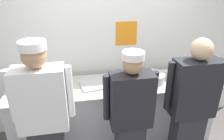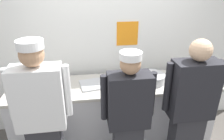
{
  "view_description": "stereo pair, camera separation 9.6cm",
  "coord_description": "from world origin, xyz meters",
  "px_view_note": "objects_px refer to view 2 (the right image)",
  "views": [
    {
      "loc": [
        -0.48,
        -2.09,
        2.25
      ],
      "look_at": [
        -0.03,
        0.41,
        1.11
      ],
      "focal_mm": 33.71,
      "sensor_mm": 36.0,
      "label": 1
    },
    {
      "loc": [
        -0.38,
        -2.1,
        2.25
      ],
      "look_at": [
        -0.03,
        0.41,
        1.11
      ],
      "focal_mm": 33.71,
      "sensor_mm": 36.0,
      "label": 2
    }
  ],
  "objects_px": {
    "chef_center": "(128,117)",
    "deli_cup": "(189,73)",
    "mixing_bowl_steel": "(151,78)",
    "ramekin_green_sauce": "(168,73)",
    "chef_far_right": "(190,109)",
    "ramekin_orange_sauce": "(125,81)",
    "plate_stack_front": "(33,84)",
    "ramekin_red_sauce": "(62,88)",
    "sheet_tray": "(99,84)",
    "squeeze_bottle_primary": "(196,76)",
    "chef_near_left": "(42,117)",
    "plate_stack_rear": "(177,79)"
  },
  "relations": [
    {
      "from": "sheet_tray",
      "to": "ramekin_orange_sauce",
      "type": "bearing_deg",
      "value": 2.8
    },
    {
      "from": "chef_center",
      "to": "ramekin_red_sauce",
      "type": "relative_size",
      "value": 16.37
    },
    {
      "from": "chef_near_left",
      "to": "plate_stack_rear",
      "type": "relative_size",
      "value": 8.5
    },
    {
      "from": "chef_center",
      "to": "plate_stack_rear",
      "type": "distance_m",
      "value": 1.05
    },
    {
      "from": "chef_far_right",
      "to": "ramekin_orange_sauce",
      "type": "height_order",
      "value": "chef_far_right"
    },
    {
      "from": "chef_near_left",
      "to": "ramekin_green_sauce",
      "type": "bearing_deg",
      "value": 25.96
    },
    {
      "from": "chef_near_left",
      "to": "sheet_tray",
      "type": "relative_size",
      "value": 3.59
    },
    {
      "from": "plate_stack_front",
      "to": "deli_cup",
      "type": "height_order",
      "value": "deli_cup"
    },
    {
      "from": "chef_far_right",
      "to": "deli_cup",
      "type": "bearing_deg",
      "value": 64.86
    },
    {
      "from": "ramekin_orange_sauce",
      "to": "deli_cup",
      "type": "bearing_deg",
      "value": 2.3
    },
    {
      "from": "chef_far_right",
      "to": "ramekin_green_sauce",
      "type": "distance_m",
      "value": 0.86
    },
    {
      "from": "plate_stack_front",
      "to": "mixing_bowl_steel",
      "type": "bearing_deg",
      "value": -3.96
    },
    {
      "from": "chef_near_left",
      "to": "squeeze_bottle_primary",
      "type": "distance_m",
      "value": 2.02
    },
    {
      "from": "plate_stack_rear",
      "to": "ramekin_orange_sauce",
      "type": "bearing_deg",
      "value": 176.87
    },
    {
      "from": "chef_near_left",
      "to": "plate_stack_rear",
      "type": "distance_m",
      "value": 1.82
    },
    {
      "from": "mixing_bowl_steel",
      "to": "ramekin_red_sauce",
      "type": "xyz_separation_m",
      "value": [
        -1.19,
        -0.03,
        -0.03
      ]
    },
    {
      "from": "ramekin_red_sauce",
      "to": "ramekin_orange_sauce",
      "type": "bearing_deg",
      "value": 5.68
    },
    {
      "from": "ramekin_orange_sauce",
      "to": "ramekin_green_sauce",
      "type": "height_order",
      "value": "ramekin_orange_sauce"
    },
    {
      "from": "chef_center",
      "to": "ramekin_green_sauce",
      "type": "relative_size",
      "value": 18.4
    },
    {
      "from": "mixing_bowl_steel",
      "to": "ramekin_green_sauce",
      "type": "height_order",
      "value": "mixing_bowl_steel"
    },
    {
      "from": "chef_near_left",
      "to": "deli_cup",
      "type": "distance_m",
      "value": 2.06
    },
    {
      "from": "ramekin_red_sauce",
      "to": "deli_cup",
      "type": "xyz_separation_m",
      "value": [
        1.77,
        0.12,
        0.03
      ]
    },
    {
      "from": "mixing_bowl_steel",
      "to": "deli_cup",
      "type": "distance_m",
      "value": 0.59
    },
    {
      "from": "chef_center",
      "to": "deli_cup",
      "type": "distance_m",
      "value": 1.27
    },
    {
      "from": "mixing_bowl_steel",
      "to": "squeeze_bottle_primary",
      "type": "relative_size",
      "value": 1.94
    },
    {
      "from": "plate_stack_front",
      "to": "plate_stack_rear",
      "type": "xyz_separation_m",
      "value": [
        1.94,
        -0.1,
        -0.01
      ]
    },
    {
      "from": "plate_stack_front",
      "to": "ramekin_green_sauce",
      "type": "xyz_separation_m",
      "value": [
        1.88,
        0.09,
        -0.02
      ]
    },
    {
      "from": "ramekin_orange_sauce",
      "to": "ramekin_green_sauce",
      "type": "distance_m",
      "value": 0.69
    },
    {
      "from": "ramekin_green_sauce",
      "to": "plate_stack_rear",
      "type": "bearing_deg",
      "value": -74.85
    },
    {
      "from": "plate_stack_front",
      "to": "sheet_tray",
      "type": "xyz_separation_m",
      "value": [
        0.85,
        -0.08,
        -0.02
      ]
    },
    {
      "from": "plate_stack_front",
      "to": "sheet_tray",
      "type": "relative_size",
      "value": 0.39
    },
    {
      "from": "ramekin_green_sauce",
      "to": "mixing_bowl_steel",
      "type": "bearing_deg",
      "value": -147.6
    },
    {
      "from": "squeeze_bottle_primary",
      "to": "ramekin_red_sauce",
      "type": "xyz_separation_m",
      "value": [
        -1.79,
        0.05,
        -0.06
      ]
    },
    {
      "from": "plate_stack_front",
      "to": "deli_cup",
      "type": "distance_m",
      "value": 2.15
    },
    {
      "from": "squeeze_bottle_primary",
      "to": "ramekin_orange_sauce",
      "type": "distance_m",
      "value": 0.97
    },
    {
      "from": "chef_far_right",
      "to": "deli_cup",
      "type": "height_order",
      "value": "chef_far_right"
    },
    {
      "from": "plate_stack_front",
      "to": "ramekin_orange_sauce",
      "type": "xyz_separation_m",
      "value": [
        1.21,
        -0.06,
        -0.01
      ]
    },
    {
      "from": "ramekin_green_sauce",
      "to": "deli_cup",
      "type": "xyz_separation_m",
      "value": [
        0.27,
        -0.11,
        0.03
      ]
    },
    {
      "from": "plate_stack_rear",
      "to": "mixing_bowl_steel",
      "type": "distance_m",
      "value": 0.37
    },
    {
      "from": "plate_stack_rear",
      "to": "ramekin_orange_sauce",
      "type": "xyz_separation_m",
      "value": [
        -0.73,
        0.04,
        -0.0
      ]
    },
    {
      "from": "ramekin_red_sauce",
      "to": "chef_near_left",
      "type": "bearing_deg",
      "value": -105.67
    },
    {
      "from": "deli_cup",
      "to": "ramekin_red_sauce",
      "type": "bearing_deg",
      "value": -176.12
    },
    {
      "from": "squeeze_bottle_primary",
      "to": "deli_cup",
      "type": "relative_size",
      "value": 1.75
    },
    {
      "from": "plate_stack_rear",
      "to": "mixing_bowl_steel",
      "type": "height_order",
      "value": "mixing_bowl_steel"
    },
    {
      "from": "mixing_bowl_steel",
      "to": "deli_cup",
      "type": "height_order",
      "value": "mixing_bowl_steel"
    },
    {
      "from": "ramekin_orange_sauce",
      "to": "ramekin_red_sauce",
      "type": "bearing_deg",
      "value": -174.32
    },
    {
      "from": "chef_center",
      "to": "sheet_tray",
      "type": "bearing_deg",
      "value": 111.53
    },
    {
      "from": "chef_near_left",
      "to": "chef_center",
      "type": "height_order",
      "value": "chef_near_left"
    },
    {
      "from": "mixing_bowl_steel",
      "to": "ramekin_orange_sauce",
      "type": "height_order",
      "value": "mixing_bowl_steel"
    },
    {
      "from": "squeeze_bottle_primary",
      "to": "chef_far_right",
      "type": "bearing_deg",
      "value": -122.29
    }
  ]
}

